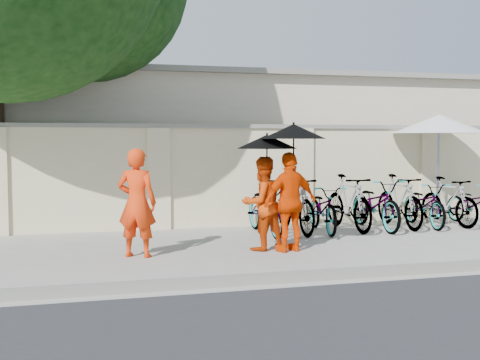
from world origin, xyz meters
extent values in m
plane|color=#A7A092|center=(0.00, 0.00, 0.00)|extent=(80.00, 80.00, 0.00)
cube|color=gray|center=(0.00, -1.70, 0.06)|extent=(40.00, 0.16, 0.12)
cube|color=beige|center=(1.00, 3.20, 1.00)|extent=(20.00, 0.30, 2.00)
cube|color=beige|center=(2.00, 7.00, 1.60)|extent=(14.00, 6.00, 3.20)
imported|color=red|center=(-1.67, 0.40, 0.83)|extent=(0.71, 0.61, 1.65)
imported|color=#C63605|center=(0.33, 0.47, 0.75)|extent=(0.87, 0.76, 1.50)
cylinder|color=black|center=(0.38, 0.39, 1.30)|extent=(0.02, 0.02, 0.89)
cone|color=black|center=(0.38, 0.39, 1.74)|extent=(0.96, 0.96, 0.22)
imported|color=#EE3C00|center=(0.72, 0.22, 0.79)|extent=(0.99, 0.59, 1.58)
cylinder|color=black|center=(0.74, 0.14, 1.40)|extent=(0.02, 0.02, 1.01)
cone|color=black|center=(0.74, 0.14, 1.90)|extent=(1.01, 1.01, 0.23)
cylinder|color=gray|center=(4.81, 2.43, 0.04)|extent=(0.44, 0.44, 0.09)
cylinder|color=gray|center=(4.81, 2.43, 1.03)|extent=(0.06, 0.06, 2.06)
cone|color=silver|center=(4.81, 2.43, 2.10)|extent=(1.94, 1.94, 0.39)
imported|color=gray|center=(0.86, 1.92, 0.51)|extent=(0.72, 1.95, 1.01)
imported|color=gray|center=(1.43, 1.92, 0.55)|extent=(0.57, 1.85, 1.10)
imported|color=gray|center=(1.99, 1.90, 0.45)|extent=(0.79, 1.77, 0.90)
imported|color=gray|center=(2.56, 1.99, 0.54)|extent=(0.60, 1.83, 1.09)
imported|color=gray|center=(3.13, 1.95, 0.50)|extent=(0.68, 1.92, 1.00)
imported|color=gray|center=(3.70, 2.04, 0.53)|extent=(0.50, 1.78, 1.07)
imported|color=gray|center=(4.26, 2.04, 0.45)|extent=(0.76, 1.78, 0.91)
imported|color=gray|center=(4.83, 2.05, 0.50)|extent=(0.69, 1.71, 1.00)
imported|color=gray|center=(5.40, 2.01, 0.43)|extent=(0.68, 1.69, 0.87)
camera|label=1|loc=(-2.50, -8.71, 1.80)|focal=45.00mm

